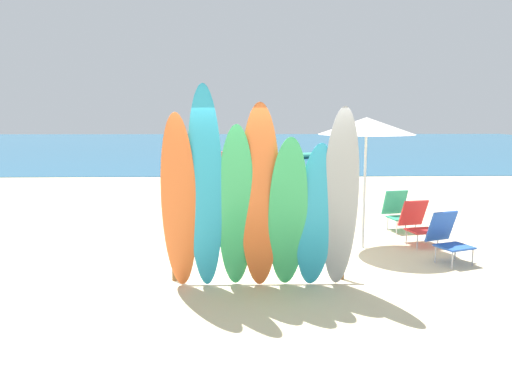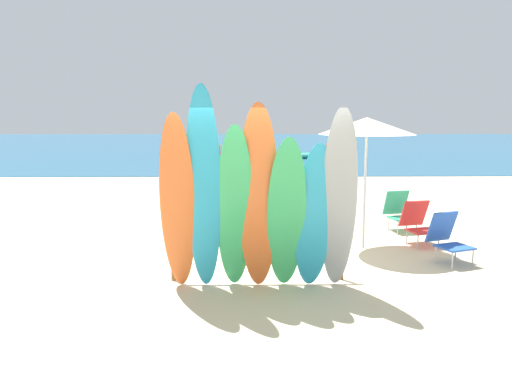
% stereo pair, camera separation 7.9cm
% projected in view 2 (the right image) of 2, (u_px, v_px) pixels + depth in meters
% --- Properties ---
extents(ground, '(60.00, 60.00, 0.00)m').
position_uv_depth(ground, '(252.00, 172.00, 21.33)').
color(ground, beige).
extents(ocean_water, '(60.00, 40.00, 0.02)m').
position_uv_depth(ocean_water, '(250.00, 145.00, 39.36)').
color(ocean_water, '#235B7F').
rests_on(ocean_water, ground).
extents(surfboard_rack, '(2.59, 0.07, 0.72)m').
position_uv_depth(surfboard_rack, '(258.00, 243.00, 7.41)').
color(surfboard_rack, brown).
rests_on(surfboard_rack, ground).
extents(surfboard_orange_0, '(0.52, 0.88, 2.46)m').
position_uv_depth(surfboard_orange_0, '(178.00, 205.00, 6.71)').
color(surfboard_orange_0, orange).
rests_on(surfboard_orange_0, ground).
extents(surfboard_teal_1, '(0.50, 0.89, 2.80)m').
position_uv_depth(surfboard_teal_1, '(204.00, 193.00, 6.67)').
color(surfboard_teal_1, '#289EC6').
rests_on(surfboard_teal_1, ground).
extents(surfboard_green_2, '(0.53, 0.79, 2.31)m').
position_uv_depth(surfboard_green_2, '(235.00, 209.00, 6.81)').
color(surfboard_green_2, '#38B266').
rests_on(surfboard_green_2, ground).
extents(surfboard_orange_3, '(0.56, 0.72, 2.58)m').
position_uv_depth(surfboard_orange_3, '(258.00, 200.00, 6.77)').
color(surfboard_orange_3, orange).
rests_on(surfboard_orange_3, ground).
extents(surfboard_green_4, '(0.53, 0.76, 2.16)m').
position_uv_depth(surfboard_green_4, '(286.00, 215.00, 6.82)').
color(surfboard_green_4, '#38B266').
rests_on(surfboard_green_4, ground).
extents(surfboard_teal_5, '(0.59, 0.65, 2.07)m').
position_uv_depth(surfboard_teal_5, '(314.00, 218.00, 6.88)').
color(surfboard_teal_5, '#289EC6').
rests_on(surfboard_teal_5, ground).
extents(surfboard_grey_6, '(0.56, 0.83, 2.53)m').
position_uv_depth(surfboard_grey_6, '(339.00, 202.00, 6.78)').
color(surfboard_grey_6, '#999EA3').
rests_on(surfboard_grey_6, ground).
extents(beachgoer_midbeach, '(0.61, 0.39, 1.75)m').
position_uv_depth(beachgoer_midbeach, '(187.00, 167.00, 13.49)').
color(beachgoer_midbeach, beige).
rests_on(beachgoer_midbeach, ground).
extents(beachgoer_near_rack, '(0.39, 0.50, 1.51)m').
position_uv_depth(beachgoer_near_rack, '(324.00, 165.00, 15.60)').
color(beachgoer_near_rack, brown).
rests_on(beachgoer_near_rack, ground).
extents(beachgoer_by_water, '(0.51, 0.39, 1.57)m').
position_uv_depth(beachgoer_by_water, '(217.00, 167.00, 14.63)').
color(beachgoer_by_water, '#9E704C').
rests_on(beachgoer_by_water, ground).
extents(beachgoer_strolling, '(0.46, 0.58, 1.75)m').
position_uv_depth(beachgoer_strolling, '(175.00, 177.00, 11.41)').
color(beachgoer_strolling, tan).
rests_on(beachgoer_strolling, ground).
extents(beachgoer_photographing, '(0.43, 0.51, 1.64)m').
position_uv_depth(beachgoer_photographing, '(233.00, 162.00, 15.51)').
color(beachgoer_photographing, '#9E704C').
rests_on(beachgoer_photographing, ground).
extents(beach_chair_red, '(0.64, 0.78, 0.82)m').
position_uv_depth(beach_chair_red, '(418.00, 222.00, 9.47)').
color(beach_chair_red, '#B7B7BC').
rests_on(beach_chair_red, ground).
extents(beach_chair_blue, '(0.70, 0.79, 0.83)m').
position_uv_depth(beach_chair_blue, '(448.00, 236.00, 8.33)').
color(beach_chair_blue, '#B7B7BC').
rests_on(beach_chair_blue, ground).
extents(beach_chair_striped, '(0.63, 0.74, 0.83)m').
position_uv_depth(beach_chair_striped, '(399.00, 210.00, 10.60)').
color(beach_chair_striped, '#B7B7BC').
rests_on(beach_chair_striped, ground).
extents(beach_umbrella, '(1.70, 1.70, 2.36)m').
position_uv_depth(beach_umbrella, '(367.00, 126.00, 8.94)').
color(beach_umbrella, silver).
rests_on(beach_umbrella, ground).
extents(distant_boat, '(4.30, 1.69, 0.34)m').
position_uv_depth(distant_boat, '(319.00, 155.00, 27.66)').
color(distant_boat, teal).
rests_on(distant_boat, ground).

